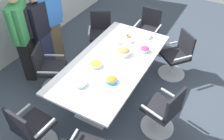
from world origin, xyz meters
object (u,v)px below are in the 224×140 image
at_px(office_chair_0, 50,71).
at_px(office_chair_4, 177,57).
at_px(conference_table, 112,67).
at_px(snack_bowl_candy_mix, 145,49).
at_px(office_chair_5, 148,32).
at_px(person_standing_0, 23,36).
at_px(person_standing_1, 41,31).
at_px(snack_bowl_chips_yellow, 96,64).
at_px(plate_stack, 80,83).
at_px(office_chair_1, 32,130).
at_px(person_standing_2, 50,20).
at_px(snack_bowl_cookies, 124,52).
at_px(office_chair_6, 101,36).
at_px(napkin_pile, 147,36).
at_px(donut_platter, 124,40).
at_px(snack_bowl_chips_orange, 111,80).
at_px(office_chair_3, 163,112).

relative_size(office_chair_0, office_chair_4, 1.00).
height_order(conference_table, snack_bowl_candy_mix, snack_bowl_candy_mix).
bearing_deg(conference_table, office_chair_5, 0.81).
bearing_deg(person_standing_0, person_standing_1, 145.98).
bearing_deg(office_chair_0, conference_table, 85.01).
distance_m(snack_bowl_chips_yellow, plate_stack, 0.49).
bearing_deg(office_chair_0, office_chair_1, 2.30).
height_order(person_standing_1, person_standing_2, person_standing_2).
height_order(conference_table, snack_bowl_cookies, snack_bowl_cookies).
distance_m(office_chair_5, office_chair_6, 1.06).
xyz_separation_m(person_standing_1, snack_bowl_cookies, (0.24, -1.66, -0.05)).
bearing_deg(snack_bowl_cookies, napkin_pile, -10.95).
relative_size(office_chair_6, donut_platter, 2.29).
height_order(office_chair_6, plate_stack, office_chair_6).
bearing_deg(office_chair_4, donut_platter, 64.89).
xyz_separation_m(person_standing_0, person_standing_1, (0.38, -0.05, -0.09)).
distance_m(conference_table, person_standing_1, 1.59).
relative_size(office_chair_4, snack_bowl_chips_yellow, 4.49).
distance_m(conference_table, office_chair_5, 1.72).
xyz_separation_m(conference_table, office_chair_6, (1.05, 0.86, -0.22)).
height_order(office_chair_4, person_standing_0, person_standing_0).
relative_size(office_chair_0, snack_bowl_candy_mix, 5.14).
bearing_deg(donut_platter, office_chair_1, 171.62).
distance_m(office_chair_0, snack_bowl_candy_mix, 1.77).
bearing_deg(napkin_pile, person_standing_1, 117.70).
height_order(office_chair_4, snack_bowl_cookies, office_chair_4).
relative_size(conference_table, person_standing_1, 1.44).
xyz_separation_m(snack_bowl_chips_yellow, donut_platter, (0.90, -0.05, -0.02)).
bearing_deg(office_chair_5, snack_bowl_cookies, 93.06).
xyz_separation_m(office_chair_1, snack_bowl_candy_mix, (2.08, -0.81, 0.39)).
height_order(donut_platter, plate_stack, plate_stack).
relative_size(office_chair_6, snack_bowl_chips_orange, 4.95).
bearing_deg(person_standing_2, plate_stack, 71.34).
height_order(office_chair_0, snack_bowl_chips_yellow, office_chair_0).
relative_size(office_chair_3, person_standing_0, 0.50).
bearing_deg(office_chair_4, snack_bowl_cookies, 87.85).
height_order(office_chair_0, office_chair_3, same).
bearing_deg(snack_bowl_candy_mix, napkin_pile, 18.64).
height_order(conference_table, office_chair_3, office_chair_3).
distance_m(snack_bowl_chips_yellow, napkin_pile, 1.27).
bearing_deg(napkin_pile, person_standing_2, 110.57).
bearing_deg(office_chair_3, snack_bowl_chips_yellow, 101.12).
bearing_deg(plate_stack, office_chair_5, -2.65).
distance_m(snack_bowl_chips_orange, donut_platter, 1.16).
bearing_deg(office_chair_0, snack_bowl_cookies, 94.07).
distance_m(office_chair_3, person_standing_2, 2.78).
relative_size(office_chair_3, office_chair_5, 1.00).
distance_m(office_chair_4, plate_stack, 2.11).
relative_size(snack_bowl_candy_mix, napkin_pile, 1.09).
xyz_separation_m(person_standing_2, snack_bowl_candy_mix, (0.23, -1.93, -0.17)).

